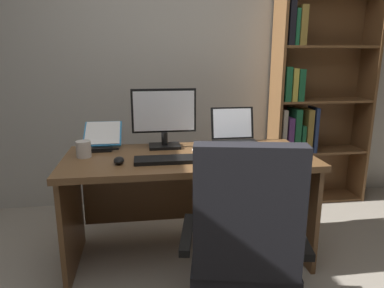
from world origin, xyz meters
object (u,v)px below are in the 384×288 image
Objects in this scene: computer_mouse at (119,160)px; coffee_mug at (84,149)px; laptop at (236,137)px; pen at (211,151)px; desk at (187,181)px; office_chair at (244,258)px; notepad at (208,152)px; keyboard at (168,160)px; monitor at (164,119)px; open_binder at (269,158)px; bookshelf at (309,108)px; reading_stand_with_book at (103,136)px.

computer_mouse is 0.29m from coffee_mug.
laptop is 0.31m from pen.
desk is 4.97× the size of laptop.
computer_mouse reaches higher than desk.
office_chair is 4.90× the size of notepad.
laptop is at bearing 39.64° from notepad.
computer_mouse reaches higher than keyboard.
keyboard is (0.00, -0.35, -0.20)m from monitor.
laptop reaches higher than computer_mouse.
keyboard and open_binder have the same top height.
open_binder is at bearing -10.94° from coffee_mug.
office_chair is at bearing -106.02° from open_binder.
office_chair reaches higher than desk.
open_binder is 0.39m from pen.
coffee_mug is (-0.53, 0.17, 0.04)m from keyboard.
bookshelf is 4.64× the size of keyboard.
coffee_mug reaches higher than open_binder.
office_chair is at bearing -72.26° from monitor.
bookshelf is 4.33× the size of monitor.
laptop is 1.07m from coffee_mug.
coffee_mug is at bearing -161.61° from monitor.
notepad is 1.98× the size of coffee_mug.
desk is at bearing -147.30° from bookshelf.
notepad is at bearing -140.36° from laptop.
bookshelf is 18.74× the size of computer_mouse.
laptop is at bearing -143.56° from bookshelf.
office_chair is 9.90× the size of computer_mouse.
pen is (0.59, 0.15, -0.01)m from computer_mouse.
laptop reaches higher than notepad.
pen is at bearing -16.61° from desk.
office_chair is 0.77m from keyboard.
desk is at bearing 161.04° from notepad.
monitor reaches higher than open_binder.
bookshelf reaches higher than keyboard.
office_chair is at bearing -43.40° from coffee_mug.
computer_mouse is at bearing -155.77° from desk.
laptop is at bearing 34.49° from keyboard.
monitor is at bearing -9.05° from reading_stand_with_book.
bookshelf is 9.28× the size of notepad.
office_chair is 1.15m from monitor.
coffee_mug is at bearing -177.96° from open_binder.
bookshelf is at bearing 30.62° from computer_mouse.
keyboard is (-0.14, -0.20, 0.22)m from desk.
computer_mouse is at bearing -165.48° from pen.
monitor reaches higher than computer_mouse.
pen is at bearing -1.37° from coffee_mug.
bookshelf reaches higher than pen.
monitor is 2.15× the size of notepad.
bookshelf is 1.40m from pen.
reading_stand_with_book is 1.39× the size of notepad.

